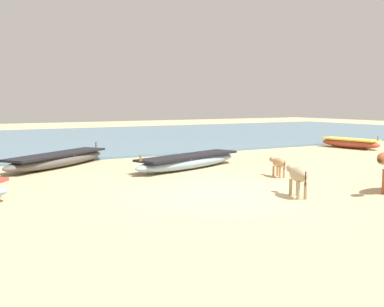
{
  "coord_description": "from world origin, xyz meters",
  "views": [
    {
      "loc": [
        -5.89,
        -8.78,
        2.16
      ],
      "look_at": [
        1.05,
        3.11,
        0.6
      ],
      "focal_mm": 42.53,
      "sensor_mm": 36.0,
      "label": 1
    }
  ],
  "objects_px": {
    "fishing_boat_0": "(350,143)",
    "fishing_boat_5": "(58,159)",
    "fishing_boat_4": "(189,161)",
    "calf_near_dun": "(298,175)",
    "calf_far_tan": "(278,163)"
  },
  "relations": [
    {
      "from": "fishing_boat_0",
      "to": "fishing_boat_5",
      "type": "height_order",
      "value": "fishing_boat_5"
    },
    {
      "from": "fishing_boat_0",
      "to": "fishing_boat_5",
      "type": "xyz_separation_m",
      "value": [
        -13.5,
        0.58,
        0.01
      ]
    },
    {
      "from": "fishing_boat_4",
      "to": "fishing_boat_5",
      "type": "bearing_deg",
      "value": -53.84
    },
    {
      "from": "calf_near_dun",
      "to": "calf_far_tan",
      "type": "xyz_separation_m",
      "value": [
        1.5,
        2.38,
        -0.11
      ]
    },
    {
      "from": "calf_near_dun",
      "to": "calf_far_tan",
      "type": "distance_m",
      "value": 2.82
    },
    {
      "from": "fishing_boat_0",
      "to": "calf_near_dun",
      "type": "xyz_separation_m",
      "value": [
        -9.99,
        -7.07,
        0.26
      ]
    },
    {
      "from": "fishing_boat_0",
      "to": "calf_near_dun",
      "type": "distance_m",
      "value": 12.24
    },
    {
      "from": "fishing_boat_0",
      "to": "calf_near_dun",
      "type": "relative_size",
      "value": 2.97
    },
    {
      "from": "calf_near_dun",
      "to": "calf_far_tan",
      "type": "relative_size",
      "value": 1.24
    },
    {
      "from": "fishing_boat_0",
      "to": "calf_far_tan",
      "type": "bearing_deg",
      "value": -67.81
    },
    {
      "from": "calf_near_dun",
      "to": "calf_far_tan",
      "type": "height_order",
      "value": "calf_near_dun"
    },
    {
      "from": "fishing_boat_0",
      "to": "fishing_boat_4",
      "type": "relative_size",
      "value": 0.67
    },
    {
      "from": "calf_far_tan",
      "to": "fishing_boat_5",
      "type": "bearing_deg",
      "value": 53.7
    },
    {
      "from": "fishing_boat_5",
      "to": "fishing_boat_4",
      "type": "bearing_deg",
      "value": -71.78
    },
    {
      "from": "fishing_boat_0",
      "to": "fishing_boat_4",
      "type": "bearing_deg",
      "value": -85.59
    }
  ]
}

